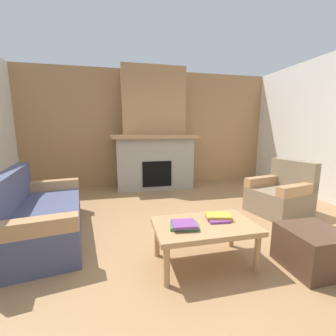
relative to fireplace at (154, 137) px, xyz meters
The scene contains 9 objects.
ground 2.87m from the fireplace, 90.00° to the right, with size 9.00×9.00×0.00m, color #9E754C.
wall_back_wood_panel 0.42m from the fireplace, 90.00° to the left, with size 6.00×0.12×2.70m, color #A87A4C.
fireplace is the anchor object (origin of this frame).
couch 2.96m from the fireplace, 130.07° to the right, with size 1.11×1.91×0.85m.
armchair 2.86m from the fireplace, 51.03° to the right, with size 0.90×0.90×0.85m.
coffee_table 3.23m from the fireplace, 90.20° to the right, with size 1.00×0.60×0.43m.
ottoman 3.71m from the fireplace, 73.92° to the right, with size 0.52×0.52×0.40m, color #4C3323.
book_stack_near_edge 3.26m from the fireplace, 94.27° to the right, with size 0.30×0.25×0.05m.
book_stack_center 3.16m from the fireplace, 87.00° to the right, with size 0.28×0.24×0.05m.
Camera 1 is at (-0.82, -2.43, 1.35)m, focal length 23.55 mm.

